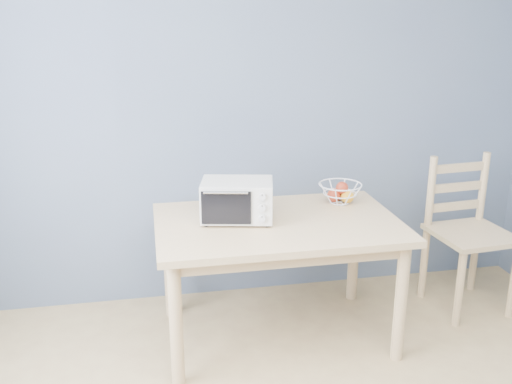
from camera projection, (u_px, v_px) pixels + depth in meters
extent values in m
cube|color=slate|center=(246.00, 108.00, 3.70)|extent=(4.00, 0.01, 2.60)
cube|color=#DCC184|center=(278.00, 224.00, 3.28)|extent=(1.40, 0.90, 0.04)
cylinder|color=#DCC184|center=(176.00, 325.00, 2.94)|extent=(0.07, 0.07, 0.71)
cylinder|color=#DCC184|center=(401.00, 303.00, 3.16)|extent=(0.07, 0.07, 0.71)
cylinder|color=#DCC184|center=(169.00, 265.00, 3.63)|extent=(0.07, 0.07, 0.71)
cylinder|color=#DCC184|center=(354.00, 250.00, 3.86)|extent=(0.07, 0.07, 0.71)
cube|color=beige|center=(237.00, 200.00, 3.25)|extent=(0.45, 0.35, 0.22)
cube|color=black|center=(228.00, 200.00, 3.25)|extent=(0.30, 0.28, 0.17)
cube|color=black|center=(226.00, 208.00, 3.12)|extent=(0.27, 0.07, 0.19)
cylinder|color=silver|center=(226.00, 193.00, 3.08)|extent=(0.24, 0.06, 0.01)
cube|color=beige|center=(262.00, 207.00, 3.12)|extent=(0.11, 0.03, 0.21)
cylinder|color=black|center=(206.00, 225.00, 3.19)|extent=(0.02, 0.02, 0.01)
cylinder|color=black|center=(267.00, 226.00, 3.19)|extent=(0.02, 0.02, 0.01)
cylinder|color=black|center=(210.00, 213.00, 3.39)|extent=(0.02, 0.02, 0.01)
cylinder|color=black|center=(267.00, 213.00, 3.38)|extent=(0.02, 0.02, 0.01)
cylinder|color=silver|center=(262.00, 197.00, 3.09)|extent=(0.04, 0.02, 0.04)
cylinder|color=silver|center=(262.00, 208.00, 3.11)|extent=(0.04, 0.02, 0.04)
cylinder|color=silver|center=(262.00, 219.00, 3.13)|extent=(0.04, 0.02, 0.04)
torus|color=white|center=(340.00, 184.00, 3.55)|extent=(0.33, 0.33, 0.01)
torus|color=white|center=(340.00, 193.00, 3.56)|extent=(0.25, 0.25, 0.01)
torus|color=white|center=(340.00, 202.00, 3.58)|extent=(0.15, 0.15, 0.01)
sphere|color=red|center=(334.00, 195.00, 3.57)|extent=(0.08, 0.08, 0.08)
sphere|color=#F2A41C|center=(347.00, 197.00, 3.56)|extent=(0.08, 0.08, 0.08)
sphere|color=#EE875C|center=(338.00, 194.00, 3.62)|extent=(0.08, 0.08, 0.08)
sphere|color=red|center=(342.00, 188.00, 3.55)|extent=(0.08, 0.08, 0.08)
cube|color=#DCC184|center=(472.00, 234.00, 3.70)|extent=(0.51, 0.51, 0.03)
cylinder|color=#DCC184|center=(459.00, 289.00, 3.54)|extent=(0.05, 0.05, 0.50)
cylinder|color=#DCC184|center=(424.00, 263.00, 3.91)|extent=(0.05, 0.05, 0.50)
cylinder|color=#DCC184|center=(474.00, 257.00, 4.01)|extent=(0.05, 0.05, 0.50)
cylinder|color=#DCC184|center=(431.00, 194.00, 3.76)|extent=(0.05, 0.05, 0.50)
cylinder|color=#DCC184|center=(483.00, 188.00, 3.86)|extent=(0.05, 0.05, 0.50)
cube|color=#DCC184|center=(455.00, 206.00, 3.84)|extent=(0.40, 0.06, 0.06)
cube|color=#DCC184|center=(458.00, 187.00, 3.80)|extent=(0.40, 0.06, 0.06)
cube|color=#DCC184|center=(460.00, 168.00, 3.76)|extent=(0.40, 0.06, 0.06)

